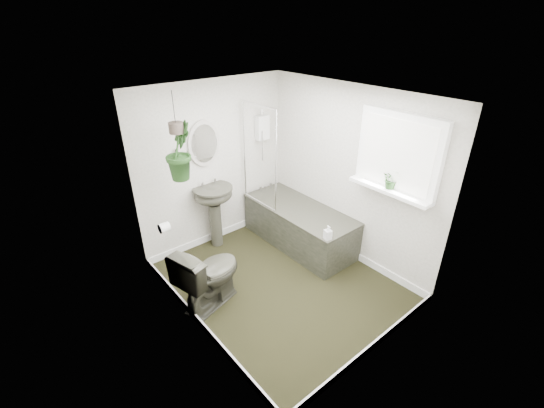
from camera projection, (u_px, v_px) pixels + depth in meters
floor at (280, 282)px, 4.60m from camera, size 2.30×2.80×0.02m
ceiling at (282, 95)px, 3.52m from camera, size 2.30×2.80×0.02m
wall_back at (214, 165)px, 5.02m from camera, size 2.30×0.02×2.30m
wall_front at (388, 259)px, 3.10m from camera, size 2.30×0.02×2.30m
wall_left at (187, 237)px, 3.40m from camera, size 0.02×2.80×2.30m
wall_right at (348, 175)px, 4.72m from camera, size 0.02×2.80×2.30m
skirting at (280, 279)px, 4.57m from camera, size 2.30×2.80×0.10m
bathtub at (299, 226)px, 5.25m from camera, size 0.72×1.72×0.58m
bath_screen at (259, 157)px, 4.94m from camera, size 0.04×0.72×1.40m
shower_box at (262, 128)px, 5.24m from camera, size 0.20×0.10×0.35m
oval_mirror at (204, 144)px, 4.75m from camera, size 0.46×0.03×0.62m
wall_sconce at (177, 158)px, 4.57m from camera, size 0.04×0.04×0.22m
toilet_roll_holder at (164, 228)px, 4.03m from camera, size 0.11×0.11×0.11m
window_recess at (398, 154)px, 3.97m from camera, size 0.08×1.00×0.90m
window_sill at (389, 190)px, 4.12m from camera, size 0.18×1.00×0.04m
window_blinds at (396, 155)px, 3.94m from camera, size 0.01×0.86×0.76m
toilet at (209, 275)px, 4.08m from camera, size 0.88×0.64×0.81m
pedestal_sink at (215, 216)px, 5.15m from camera, size 0.55×0.47×0.92m
sill_plant at (392, 179)px, 4.07m from camera, size 0.26×0.24×0.23m
hanging_plant at (179, 151)px, 4.09m from camera, size 0.46×0.46×0.66m
soap_bottle at (328, 232)px, 4.37m from camera, size 0.10×0.10×0.18m
hanging_pot at (176, 128)px, 3.97m from camera, size 0.16×0.16×0.12m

